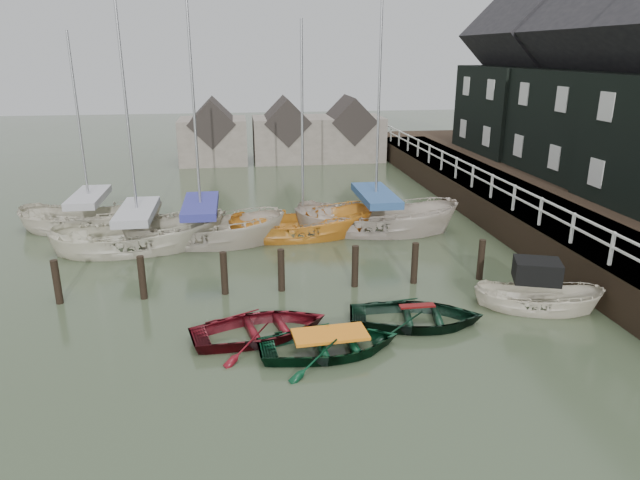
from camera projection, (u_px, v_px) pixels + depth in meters
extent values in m
plane|color=#333B26|center=(334.00, 331.00, 15.72)|extent=(120.00, 120.00, 0.00)
cube|color=black|center=(503.00, 188.00, 25.97)|extent=(3.00, 32.00, 0.20)
cube|color=silver|center=(473.00, 166.00, 25.44)|extent=(0.06, 32.00, 0.06)
cube|color=silver|center=(473.00, 175.00, 25.56)|extent=(0.06, 32.00, 0.06)
cube|color=black|center=(609.00, 213.00, 27.17)|extent=(14.00, 38.00, 1.50)
cube|color=black|center=(596.00, 123.00, 27.79)|extent=(6.00, 7.00, 5.00)
cube|color=black|center=(610.00, 30.00, 26.45)|extent=(6.11, 7.14, 6.11)
cube|color=black|center=(527.00, 109.00, 34.36)|extent=(6.40, 7.00, 5.00)
cube|color=black|center=(535.00, 35.00, 33.03)|extent=(6.52, 7.14, 6.52)
cylinder|color=black|center=(58.00, 288.00, 17.28)|extent=(0.22, 0.22, 1.80)
cylinder|color=black|center=(143.00, 284.00, 17.62)|extent=(0.22, 0.22, 1.80)
cylinder|color=black|center=(224.00, 279.00, 17.96)|extent=(0.22, 0.22, 1.80)
cylinder|color=black|center=(281.00, 276.00, 18.21)|extent=(0.22, 0.22, 1.80)
cylinder|color=black|center=(355.00, 272.00, 18.54)|extent=(0.22, 0.22, 1.80)
cylinder|color=black|center=(414.00, 269.00, 18.82)|extent=(0.22, 0.22, 1.80)
cylinder|color=black|center=(480.00, 265.00, 19.13)|extent=(0.22, 0.22, 1.80)
cube|color=#665B51|center=(213.00, 141.00, 39.12)|extent=(4.50, 4.00, 3.00)
cube|color=#282321|center=(212.00, 122.00, 38.71)|extent=(3.18, 4.08, 3.18)
cube|color=#665B51|center=(286.00, 139.00, 39.80)|extent=(4.50, 4.00, 3.00)
cube|color=#282321|center=(286.00, 120.00, 39.39)|extent=(3.18, 4.08, 3.18)
cube|color=#665B51|center=(349.00, 138.00, 40.42)|extent=(4.50, 4.00, 3.00)
cube|color=#282321|center=(349.00, 119.00, 40.01)|extent=(3.18, 4.08, 3.18)
imported|color=#510B12|center=(261.00, 337.00, 15.39)|extent=(4.21, 3.40, 0.77)
imported|color=black|center=(330.00, 352.00, 14.60)|extent=(3.81, 2.84, 0.76)
imported|color=black|center=(416.00, 324.00, 16.08)|extent=(4.17, 3.32, 0.77)
imported|color=beige|center=(536.00, 310.00, 17.01)|extent=(3.91, 2.53, 1.41)
cube|color=black|center=(537.00, 271.00, 16.83)|extent=(1.56, 1.38, 0.65)
imported|color=beige|center=(141.00, 249.00, 22.22)|extent=(6.80, 3.26, 2.53)
cylinder|color=#B2B2B7|center=(127.00, 112.00, 20.57)|extent=(0.10, 0.10, 7.71)
cube|color=#96969C|center=(137.00, 212.00, 21.75)|extent=(3.73, 1.75, 0.30)
imported|color=beige|center=(203.00, 243.00, 22.96)|extent=(6.96, 3.57, 2.56)
cylinder|color=#B2B2B7|center=(194.00, 104.00, 21.24)|extent=(0.10, 0.10, 8.14)
cube|color=navy|center=(201.00, 206.00, 22.48)|extent=(3.82, 1.92, 0.30)
imported|color=orange|center=(303.00, 236.00, 23.81)|extent=(6.25, 2.64, 2.37)
cylinder|color=#B2B2B7|center=(302.00, 117.00, 22.27)|extent=(0.10, 0.10, 7.19)
imported|color=beige|center=(375.00, 231.00, 24.41)|extent=(7.28, 4.01, 2.66)
cylinder|color=#B2B2B7|center=(380.00, 71.00, 22.33)|extent=(0.10, 0.10, 10.29)
cube|color=navy|center=(376.00, 195.00, 23.91)|extent=(3.99, 2.16, 0.30)
imported|color=beige|center=(93.00, 230.00, 24.64)|extent=(6.52, 3.27, 2.41)
cylinder|color=#B2B2B7|center=(78.00, 119.00, 23.16)|extent=(0.10, 0.10, 6.78)
cube|color=#98979D|center=(89.00, 197.00, 24.19)|extent=(3.58, 1.76, 0.30)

